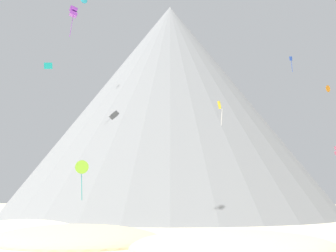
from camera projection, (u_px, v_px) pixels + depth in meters
name	position (u px, v px, depth m)	size (l,w,h in m)	color
dune_foreground_right	(232.00, 247.00, 39.08)	(17.96, 17.30, 2.77)	#CCBA8E
dune_midground	(21.00, 234.00, 52.61)	(13.31, 15.74, 3.17)	beige
dune_back_low	(77.00, 241.00, 44.02)	(16.44, 17.82, 3.12)	#C6B284
bush_near_left	(74.00, 245.00, 37.81)	(2.45, 2.45, 0.57)	#568442
bush_far_left	(40.00, 242.00, 41.33)	(2.20, 2.20, 0.46)	#568442
rock_massif	(171.00, 111.00, 100.77)	(97.11, 97.11, 46.18)	slate
kite_cyan_high	(84.00, 0.00, 86.36)	(1.21, 0.96, 1.29)	#33BCDB
kite_yellow_mid	(220.00, 108.00, 57.67)	(0.64, 0.83, 3.13)	yellow
kite_violet_high	(73.00, 12.00, 79.37)	(1.80, 1.74, 5.45)	purple
kite_teal_mid	(48.00, 66.00, 49.79)	(0.91, 0.46, 0.78)	teal
kite_blue_high	(291.00, 61.00, 82.31)	(0.60, 0.59, 2.89)	blue
kite_lime_low	(82.00, 168.00, 60.55)	(1.82, 0.62, 5.21)	#8CD133
kite_orange_mid	(327.00, 89.00, 80.74)	(1.07, 1.05, 1.24)	orange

